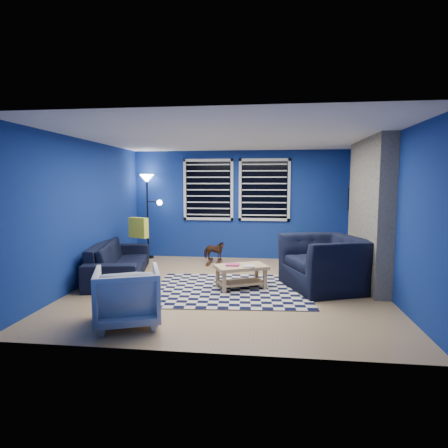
% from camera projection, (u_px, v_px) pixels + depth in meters
% --- Properties ---
extents(floor, '(5.00, 5.00, 0.00)m').
position_uv_depth(floor, '(229.00, 287.00, 6.35)').
color(floor, tan).
rests_on(floor, ground).
extents(ceiling, '(5.00, 5.00, 0.00)m').
position_uv_depth(ceiling, '(229.00, 137.00, 6.08)').
color(ceiling, white).
rests_on(ceiling, wall_back).
extents(wall_back, '(5.00, 0.00, 5.00)m').
position_uv_depth(wall_back, '(240.00, 205.00, 8.68)').
color(wall_back, navy).
rests_on(wall_back, floor).
extents(wall_left, '(0.00, 5.00, 5.00)m').
position_uv_depth(wall_left, '(86.00, 212.00, 6.51)').
color(wall_left, navy).
rests_on(wall_left, floor).
extents(wall_right, '(0.00, 5.00, 5.00)m').
position_uv_depth(wall_right, '(386.00, 215.00, 5.92)').
color(wall_right, navy).
rests_on(wall_right, floor).
extents(fireplace, '(0.65, 2.00, 2.50)m').
position_uv_depth(fireplace, '(368.00, 216.00, 6.44)').
color(fireplace, gray).
rests_on(fireplace, floor).
extents(window_left, '(1.17, 0.06, 1.42)m').
position_uv_depth(window_left, '(208.00, 190.00, 8.70)').
color(window_left, black).
rests_on(window_left, wall_back).
extents(window_right, '(1.17, 0.06, 1.42)m').
position_uv_depth(window_right, '(264.00, 190.00, 8.54)').
color(window_right, black).
rests_on(window_right, wall_back).
extents(tv, '(0.07, 1.00, 0.58)m').
position_uv_depth(tv, '(354.00, 200.00, 7.88)').
color(tv, black).
rests_on(tv, wall_right).
extents(rug, '(2.63, 2.17, 0.02)m').
position_uv_depth(rug, '(231.00, 290.00, 6.17)').
color(rug, black).
rests_on(rug, floor).
extents(sofa, '(2.39, 1.36, 0.66)m').
position_uv_depth(sofa, '(119.00, 260.00, 6.97)').
color(sofa, black).
rests_on(sofa, floor).
extents(armchair_big, '(1.66, 1.57, 0.87)m').
position_uv_depth(armchair_big, '(325.00, 263.00, 6.22)').
color(armchair_big, black).
rests_on(armchair_big, floor).
extents(armchair_bent, '(1.00, 1.01, 0.72)m').
position_uv_depth(armchair_bent, '(128.00, 296.00, 4.65)').
color(armchair_bent, gray).
rests_on(armchair_bent, floor).
extents(rocking_horse, '(0.34, 0.54, 0.42)m').
position_uv_depth(rocking_horse, '(214.00, 251.00, 8.16)').
color(rocking_horse, '#482917').
rests_on(rocking_horse, floor).
extents(coffee_table, '(0.96, 0.78, 0.42)m').
position_uv_depth(coffee_table, '(241.00, 272.00, 6.21)').
color(coffee_table, tan).
rests_on(coffee_table, rug).
extents(cabinet, '(0.66, 0.49, 0.59)m').
position_uv_depth(cabinet, '(305.00, 250.00, 8.37)').
color(cabinet, tan).
rests_on(cabinet, floor).
extents(floor_lamp, '(0.53, 0.33, 1.95)m').
position_uv_depth(floor_lamp, '(148.00, 190.00, 8.65)').
color(floor_lamp, black).
rests_on(floor_lamp, floor).
extents(throw_pillow, '(0.44, 0.30, 0.41)m').
position_uv_depth(throw_pillow, '(138.00, 228.00, 7.54)').
color(throw_pillow, gold).
rests_on(throw_pillow, sofa).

